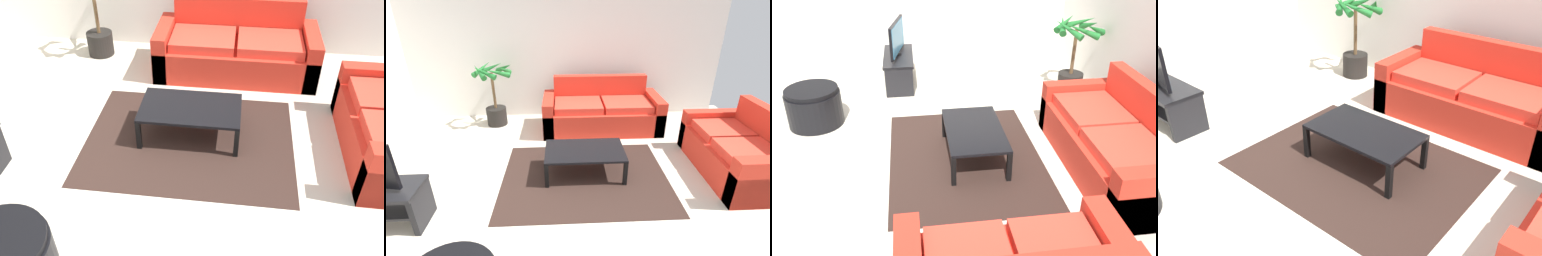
% 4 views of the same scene
% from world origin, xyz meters
% --- Properties ---
extents(ground_plane, '(6.60, 6.60, 0.00)m').
position_xyz_m(ground_plane, '(0.00, 0.00, 0.00)').
color(ground_plane, beige).
extents(wall_back, '(6.00, 0.06, 2.70)m').
position_xyz_m(wall_back, '(0.00, 3.00, 1.35)').
color(wall_back, silver).
rests_on(wall_back, ground).
extents(couch_main, '(2.07, 0.90, 0.90)m').
position_xyz_m(couch_main, '(0.62, 2.28, 0.30)').
color(couch_main, red).
rests_on(couch_main, ground).
extents(couch_loveseat, '(0.90, 1.58, 0.90)m').
position_xyz_m(couch_loveseat, '(2.28, 0.79, 0.30)').
color(couch_loveseat, red).
rests_on(couch_loveseat, ground).
extents(coffee_table, '(1.05, 0.63, 0.37)m').
position_xyz_m(coffee_table, '(0.21, 0.84, 0.33)').
color(coffee_table, black).
rests_on(coffee_table, ground).
extents(area_rug, '(2.20, 1.70, 0.01)m').
position_xyz_m(area_rug, '(0.21, 0.74, 0.00)').
color(area_rug, black).
rests_on(area_rug, ground).
extents(potted_palm, '(0.76, 0.78, 1.18)m').
position_xyz_m(potted_palm, '(-1.31, 2.55, 0.53)').
color(potted_palm, black).
rests_on(potted_palm, ground).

